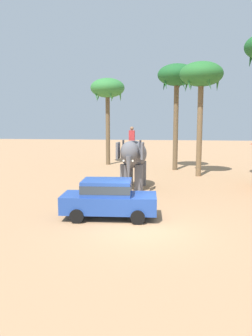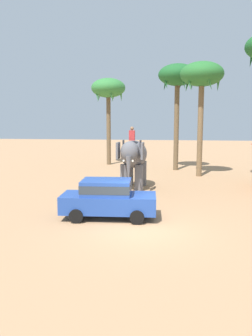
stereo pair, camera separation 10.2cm
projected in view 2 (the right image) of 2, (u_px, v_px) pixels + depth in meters
The scene contains 6 objects.
ground_plane at pixel (140, 230), 13.25m from camera, with size 120.00×120.00×0.00m, color tan.
car_sedan_foreground at pixel (108, 197), 14.74m from camera, with size 4.19×2.06×1.70m.
elephant_with_mahout at pixel (133, 157), 20.98m from camera, with size 1.71×3.90×3.88m.
palm_tree_behind_elephant at pixel (108, 90), 31.74m from camera, with size 3.20×3.20×8.15m.
palm_tree_near_hut at pixel (177, 78), 28.07m from camera, with size 3.20×3.20×8.88m.
palm_tree_far_back at pixel (202, 78), 24.90m from camera, with size 3.20×3.20×8.52m.
Camera 2 is at (1.11, -12.74, 4.27)m, focal length 36.16 mm.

